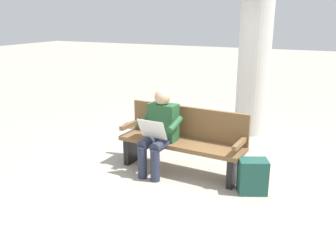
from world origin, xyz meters
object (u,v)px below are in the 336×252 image
(person_seated, at_px, (159,130))
(backpack, at_px, (253,176))
(bench_near, at_px, (183,139))
(support_pillar, at_px, (257,27))

(person_seated, height_order, backpack, person_seated)
(bench_near, xyz_separation_m, backpack, (-1.06, 0.29, -0.24))
(bench_near, height_order, person_seated, person_seated)
(person_seated, bearing_deg, backpack, -179.21)
(backpack, relative_size, support_pillar, 0.11)
(person_seated, distance_m, support_pillar, 2.79)
(backpack, bearing_deg, person_seated, -3.02)
(backpack, height_order, support_pillar, support_pillar)
(backpack, bearing_deg, support_pillar, -76.36)
(person_seated, relative_size, backpack, 2.67)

